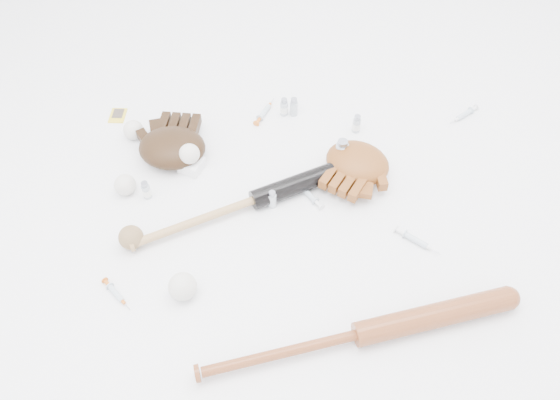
{
  "coord_description": "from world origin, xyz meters",
  "views": [
    {
      "loc": [
        0.04,
        -1.09,
        1.38
      ],
      "look_at": [
        0.02,
        -0.01,
        0.06
      ],
      "focal_mm": 35.0,
      "sensor_mm": 36.0,
      "label": 1
    }
  ],
  "objects_px": {
    "bat_wood": "(359,334)",
    "glove_dark": "(172,147)",
    "pedestal": "(191,165)",
    "bat_dark": "(255,200)"
  },
  "relations": [
    {
      "from": "pedestal",
      "to": "glove_dark",
      "type": "bearing_deg",
      "value": 142.1
    },
    {
      "from": "bat_wood",
      "to": "glove_dark",
      "type": "relative_size",
      "value": 3.38
    },
    {
      "from": "bat_wood",
      "to": "bat_dark",
      "type": "bearing_deg",
      "value": 107.6
    },
    {
      "from": "bat_dark",
      "to": "glove_dark",
      "type": "distance_m",
      "value": 0.36
    },
    {
      "from": "glove_dark",
      "to": "bat_wood",
      "type": "bearing_deg",
      "value": -43.86
    },
    {
      "from": "bat_wood",
      "to": "glove_dark",
      "type": "bearing_deg",
      "value": 116.1
    },
    {
      "from": "bat_wood",
      "to": "pedestal",
      "type": "height_order",
      "value": "bat_wood"
    },
    {
      "from": "glove_dark",
      "to": "pedestal",
      "type": "bearing_deg",
      "value": -33.24
    },
    {
      "from": "glove_dark",
      "to": "pedestal",
      "type": "height_order",
      "value": "glove_dark"
    },
    {
      "from": "bat_dark",
      "to": "bat_wood",
      "type": "height_order",
      "value": "bat_wood"
    }
  ]
}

